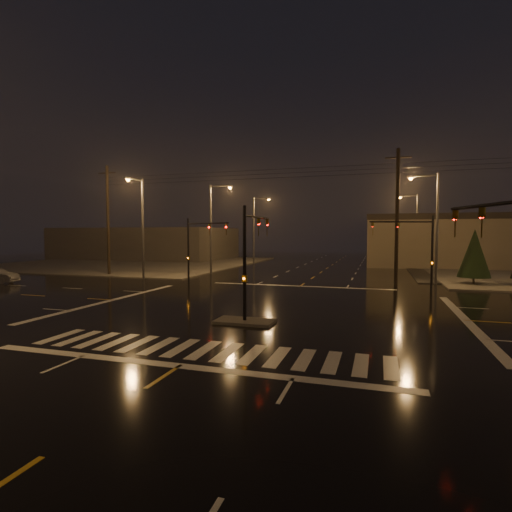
# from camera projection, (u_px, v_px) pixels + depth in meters

# --- Properties ---
(ground) EXTENTS (140.00, 140.00, 0.00)m
(ground) POSITION_uv_depth(u_px,v_px,m) (266.00, 309.00, 24.30)
(ground) COLOR black
(ground) RESTS_ON ground
(sidewalk_nw) EXTENTS (36.00, 36.00, 0.12)m
(sidewalk_nw) POSITION_uv_depth(u_px,v_px,m) (132.00, 263.00, 61.77)
(sidewalk_nw) COLOR #4E4B45
(sidewalk_nw) RESTS_ON ground
(median_island) EXTENTS (3.00, 1.60, 0.15)m
(median_island) POSITION_uv_depth(u_px,v_px,m) (245.00, 321.00, 20.48)
(median_island) COLOR #4E4B45
(median_island) RESTS_ON ground
(crosswalk) EXTENTS (15.00, 2.60, 0.01)m
(crosswalk) POSITION_uv_depth(u_px,v_px,m) (204.00, 350.00, 15.72)
(crosswalk) COLOR beige
(crosswalk) RESTS_ON ground
(stop_bar_near) EXTENTS (16.00, 0.50, 0.01)m
(stop_bar_near) POSITION_uv_depth(u_px,v_px,m) (180.00, 366.00, 13.81)
(stop_bar_near) COLOR beige
(stop_bar_near) RESTS_ON ground
(stop_bar_far) EXTENTS (16.00, 0.50, 0.01)m
(stop_bar_far) POSITION_uv_depth(u_px,v_px,m) (300.00, 286.00, 34.80)
(stop_bar_far) COLOR beige
(stop_bar_far) RESTS_ON ground
(commercial_block) EXTENTS (30.00, 18.00, 5.60)m
(commercial_block) POSITION_uv_depth(u_px,v_px,m) (147.00, 243.00, 74.53)
(commercial_block) COLOR #3F3B37
(commercial_block) RESTS_ON ground
(signal_mast_median) EXTENTS (0.25, 4.59, 6.00)m
(signal_mast_median) POSITION_uv_depth(u_px,v_px,m) (250.00, 249.00, 21.16)
(signal_mast_median) COLOR black
(signal_mast_median) RESTS_ON ground
(signal_mast_ne) EXTENTS (4.84, 1.86, 6.00)m
(signal_mast_ne) POSITION_uv_depth(u_px,v_px,m) (419.00, 244.00, 30.96)
(signal_mast_ne) COLOR black
(signal_mast_ne) RESTS_ON ground
(signal_mast_nw) EXTENTS (4.84, 1.86, 6.00)m
(signal_mast_nw) POSITION_uv_depth(u_px,v_px,m) (196.00, 242.00, 36.56)
(signal_mast_nw) COLOR black
(signal_mast_nw) RESTS_ON ground
(signal_mast_se) EXTENTS (1.55, 3.87, 6.00)m
(signal_mast_se) POSITION_uv_depth(u_px,v_px,m) (509.00, 263.00, 11.78)
(signal_mast_se) COLOR black
(signal_mast_se) RESTS_ON ground
(streetlight_1) EXTENTS (2.77, 0.32, 10.00)m
(streetlight_1) POSITION_uv_depth(u_px,v_px,m) (213.00, 223.00, 44.45)
(streetlight_1) COLOR #38383A
(streetlight_1) RESTS_ON ground
(streetlight_2) EXTENTS (2.77, 0.32, 10.00)m
(streetlight_2) POSITION_uv_depth(u_px,v_px,m) (256.00, 225.00, 59.71)
(streetlight_2) COLOR #38383A
(streetlight_2) RESTS_ON ground
(streetlight_3) EXTENTS (2.77, 0.32, 10.00)m
(streetlight_3) POSITION_uv_depth(u_px,v_px,m) (433.00, 220.00, 35.94)
(streetlight_3) COLOR #38383A
(streetlight_3) RESTS_ON ground
(streetlight_4) EXTENTS (2.77, 0.32, 10.00)m
(streetlight_4) POSITION_uv_depth(u_px,v_px,m) (415.00, 225.00, 55.02)
(streetlight_4) COLOR #38383A
(streetlight_4) RESTS_ON ground
(streetlight_5) EXTENTS (0.32, 2.77, 10.00)m
(streetlight_5) POSITION_uv_depth(u_px,v_px,m) (141.00, 221.00, 39.37)
(streetlight_5) COLOR #38383A
(streetlight_5) RESTS_ON ground
(utility_pole_0) EXTENTS (2.20, 0.32, 12.00)m
(utility_pole_0) POSITION_uv_depth(u_px,v_px,m) (108.00, 220.00, 43.80)
(utility_pole_0) COLOR black
(utility_pole_0) RESTS_ON ground
(utility_pole_1) EXTENTS (2.20, 0.32, 12.00)m
(utility_pole_1) POSITION_uv_depth(u_px,v_px,m) (397.00, 216.00, 34.95)
(utility_pole_1) COLOR black
(utility_pole_1) RESTS_ON ground
(conifer_0) EXTENTS (2.75, 2.75, 5.00)m
(conifer_0) POSITION_uv_depth(u_px,v_px,m) (474.00, 253.00, 35.44)
(conifer_0) COLOR black
(conifer_0) RESTS_ON ground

